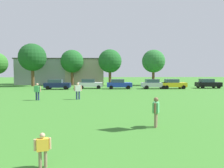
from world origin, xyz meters
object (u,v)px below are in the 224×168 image
object	(u,v)px
parked_car_yellow_4	(173,84)
parked_car_silver_3	(153,84)
parked_car_black_5	(208,83)
tree_center	(72,61)
parked_car_white_1	(90,84)
tree_far_right	(153,61)
parked_car_blue_2	(119,84)
tree_right	(110,61)
child_kite_flyer	(43,147)
bystander_near_trees	(78,90)
parked_car_navy_0	(57,84)
bystander_midfield	(37,90)
tree_left	(32,57)
adult_bystander	(156,109)

from	to	relation	value
parked_car_yellow_4	parked_car_silver_3	bearing A→B (deg)	179.80
parked_car_black_5	tree_center	distance (m)	27.49
parked_car_white_1	tree_far_right	distance (m)	16.22
parked_car_blue_2	tree_right	distance (m)	9.47
tree_right	parked_car_yellow_4	bearing A→B (deg)	-38.67
child_kite_flyer	tree_far_right	xyz separation A→B (m)	(13.07, 39.64, 4.53)
bystander_near_trees	parked_car_navy_0	xyz separation A→B (m)	(-4.97, 13.54, -0.22)
parked_car_white_1	parked_car_yellow_4	bearing A→B (deg)	-3.94
child_kite_flyer	parked_car_white_1	world-z (taller)	parked_car_white_1
bystander_midfield	tree_center	xyz separation A→B (m)	(0.39, 24.36, 4.11)
tree_left	parked_car_white_1	bearing A→B (deg)	-29.63
adult_bystander	tree_right	distance (m)	34.49
parked_car_blue_2	bystander_near_trees	bearing A→B (deg)	-111.77
parked_car_white_1	parked_car_silver_3	distance (m)	11.14
tree_far_right	child_kite_flyer	bearing A→B (deg)	-108.25
parked_car_navy_0	tree_center	bearing A→B (deg)	83.54
bystander_midfield	tree_far_right	world-z (taller)	tree_far_right
parked_car_white_1	parked_car_black_5	size ratio (longest dim) A/B	1.00
adult_bystander	parked_car_navy_0	size ratio (longest dim) A/B	0.38
child_kite_flyer	parked_car_black_5	xyz separation A→B (m)	(21.01, 31.28, 0.19)
parked_car_black_5	adult_bystander	bearing A→B (deg)	-121.38
parked_car_black_5	tree_right	distance (m)	19.46
parked_car_yellow_4	tree_left	bearing A→B (deg)	163.59
parked_car_black_5	tree_left	distance (m)	34.26
parked_car_navy_0	tree_far_right	world-z (taller)	tree_far_right
parked_car_silver_3	tree_left	size ratio (longest dim) A/B	0.50
parked_car_silver_3	tree_center	size ratio (longest dim) A/B	0.56
child_kite_flyer	parked_car_navy_0	distance (m)	30.76
bystander_midfield	tree_left	size ratio (longest dim) A/B	0.21
parked_car_blue_2	parked_car_silver_3	world-z (taller)	same
adult_bystander	parked_car_silver_3	world-z (taller)	parked_car_silver_3
parked_car_silver_3	tree_left	bearing A→B (deg)	161.33
adult_bystander	parked_car_silver_3	bearing A→B (deg)	9.25
adult_bystander	parked_car_yellow_4	bearing A→B (deg)	2.22
parked_car_silver_3	parked_car_yellow_4	distance (m)	3.44
tree_left	tree_right	size ratio (longest dim) A/B	1.13
child_kite_flyer	bystander_midfield	size ratio (longest dim) A/B	0.62
tree_far_right	parked_car_blue_2	bearing A→B (deg)	-132.25
bystander_midfield	tree_left	bearing A→B (deg)	-52.70
parked_car_blue_2	bystander_midfield	bearing A→B (deg)	-124.14
tree_left	parked_car_blue_2	bearing A→B (deg)	-24.04
parked_car_yellow_4	parked_car_blue_2	bearing A→B (deg)	178.74
child_kite_flyer	bystander_near_trees	distance (m)	16.71
parked_car_black_5	tree_center	size ratio (longest dim) A/B	0.56
parked_car_white_1	tree_center	world-z (taller)	tree_center
child_kite_flyer	tree_right	bearing A→B (deg)	67.66
parked_car_white_1	tree_left	bearing A→B (deg)	150.37
adult_bystander	tree_right	bearing A→B (deg)	24.52
tree_center	tree_far_right	xyz separation A→B (m)	(17.56, -0.95, 0.01)
adult_bystander	parked_car_navy_0	xyz separation A→B (m)	(-10.48, 25.49, -0.12)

